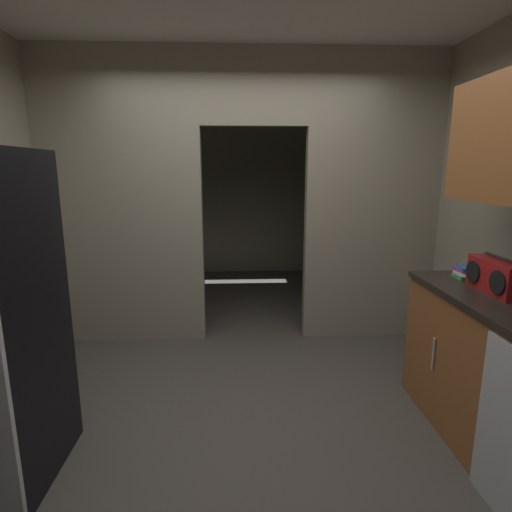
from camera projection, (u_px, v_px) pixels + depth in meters
ground at (247, 424)px, 2.72m from camera, size 20.00×20.00×0.00m
kitchen_partition at (240, 192)px, 3.86m from camera, size 3.77×0.12×2.73m
adjoining_room_shell at (241, 190)px, 5.73m from camera, size 3.77×2.75×2.73m
boombox at (498, 277)px, 2.46m from camera, size 0.17×0.41×0.23m
book_stack at (466, 272)px, 2.78m from camera, size 0.14×0.18×0.09m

